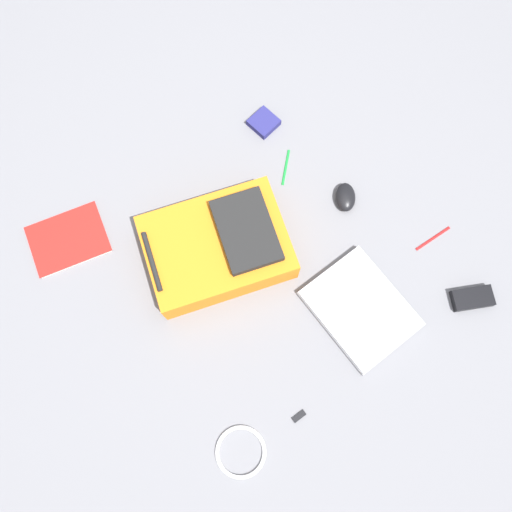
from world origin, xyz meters
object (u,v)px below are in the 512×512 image
usb_stick (299,416)px  pen_blue (433,238)px  power_brick (472,298)px  earbud_pouch (264,123)px  laptop (360,309)px  book_comic (68,240)px  cable_coil (241,452)px  backpack (219,247)px  pen_black (286,167)px  computer_mouse (345,197)px

usb_stick → pen_blue: bearing=106.0°
power_brick → earbud_pouch: bearing=-168.6°
pen_blue → usb_stick: size_ratio=3.15×
laptop → pen_blue: laptop is taller
book_comic → cable_coil: size_ratio=1.84×
backpack → pen_black: 0.38m
computer_mouse → power_brick: computer_mouse is taller
book_comic → pen_blue: (0.69, 0.99, -0.00)m
backpack → computer_mouse: 0.46m
computer_mouse → usb_stick: size_ratio=2.29×
cable_coil → pen_blue: (-0.18, 0.90, -0.00)m
backpack → pen_black: backpack is taller
pen_black → pen_blue: size_ratio=0.95×
laptop → computer_mouse: bearing=149.5°
computer_mouse → usb_stick: computer_mouse is taller
computer_mouse → pen_black: (-0.21, -0.09, -0.02)m
pen_black → pen_blue: (0.49, 0.25, 0.00)m
cable_coil → power_brick: 0.87m
power_brick → earbud_pouch: power_brick is taller
backpack → pen_blue: bearing=58.9°
laptop → power_brick: (0.18, 0.31, -0.00)m
cable_coil → earbud_pouch: earbud_pouch is taller
book_comic → pen_blue: book_comic is taller
laptop → pen_blue: (-0.05, 0.35, -0.01)m
computer_mouse → earbud_pouch: bearing=-45.9°
laptop → earbud_pouch: 0.73m
cable_coil → usb_stick: 0.20m
earbud_pouch → usb_stick: earbud_pouch is taller
pen_black → backpack: bearing=-70.8°
book_comic → pen_black: size_ratio=2.10×
book_comic → cable_coil: book_comic is taller
usb_stick → laptop: bearing=113.3°
earbud_pouch → backpack: bearing=-52.1°
pen_black → cable_coil: bearing=-44.2°
pen_blue → usb_stick: bearing=-74.0°
pen_black → laptop: bearing=-10.4°
pen_blue → earbud_pouch: size_ratio=1.60×
cable_coil → earbud_pouch: 1.09m
cable_coil → usb_stick: size_ratio=3.43×
laptop → computer_mouse: 0.38m
backpack → earbud_pouch: backpack is taller
earbud_pouch → usb_stick: bearing=-29.2°
power_brick → pen_black: power_brick is taller
cable_coil → power_brick: bearing=87.1°
backpack → cable_coil: size_ratio=3.37×
cable_coil → pen_black: size_ratio=1.14×
computer_mouse → earbud_pouch: (-0.39, -0.06, -0.01)m
cable_coil → pen_black: cable_coil is taller
pen_black → usb_stick: pen_black is taller
power_brick → usb_stick: (-0.03, -0.66, -0.01)m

